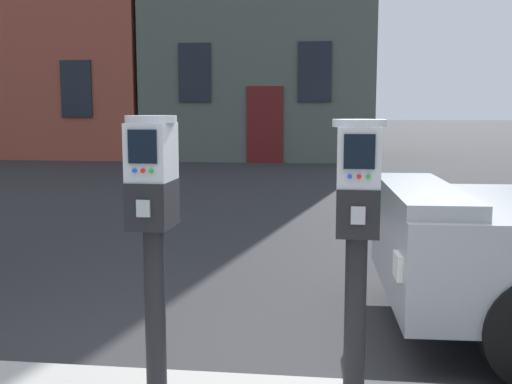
# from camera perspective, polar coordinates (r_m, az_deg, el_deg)

# --- Properties ---
(parking_meter_near_kerb) EXTENTS (0.22, 0.25, 1.33)m
(parking_meter_near_kerb) POSITION_cam_1_polar(r_m,az_deg,el_deg) (2.65, -9.52, -1.94)
(parking_meter_near_kerb) COLOR black
(parking_meter_near_kerb) RESTS_ON sidewalk_slab
(parking_meter_twin_adjacent) EXTENTS (0.22, 0.25, 1.31)m
(parking_meter_twin_adjacent) POSITION_cam_1_polar(r_m,az_deg,el_deg) (2.55, 9.35, -2.56)
(parking_meter_twin_adjacent) COLOR black
(parking_meter_twin_adjacent) RESTS_ON sidewalk_slab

